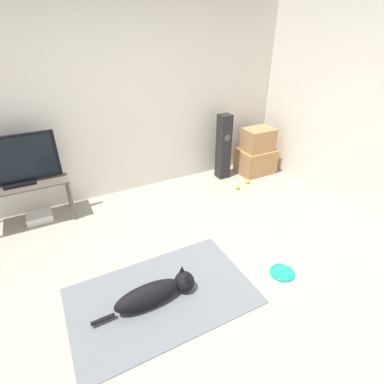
# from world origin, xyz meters

# --- Properties ---
(ground_plane) EXTENTS (12.00, 12.00, 0.00)m
(ground_plane) POSITION_xyz_m (0.00, 0.00, 0.00)
(ground_plane) COLOR #9E9384
(wall_back) EXTENTS (8.00, 0.06, 2.55)m
(wall_back) POSITION_xyz_m (0.00, 2.10, 1.27)
(wall_back) COLOR beige
(wall_back) RESTS_ON ground_plane
(area_rug) EXTENTS (1.65, 1.03, 0.01)m
(area_rug) POSITION_xyz_m (-0.26, -0.04, 0.01)
(area_rug) COLOR slate
(area_rug) RESTS_ON ground_plane
(dog) EXTENTS (0.96, 0.20, 0.25)m
(dog) POSITION_xyz_m (-0.32, -0.07, 0.12)
(dog) COLOR black
(dog) RESTS_ON area_rug
(frisbee) EXTENTS (0.25, 0.25, 0.03)m
(frisbee) POSITION_xyz_m (0.93, -0.33, 0.01)
(frisbee) COLOR #199E7A
(frisbee) RESTS_ON ground_plane
(cardboard_box_lower) EXTENTS (0.58, 0.44, 0.40)m
(cardboard_box_lower) POSITION_xyz_m (2.14, 1.68, 0.20)
(cardboard_box_lower) COLOR #A87A4C
(cardboard_box_lower) RESTS_ON ground_plane
(cardboard_box_upper) EXTENTS (0.46, 0.35, 0.35)m
(cardboard_box_upper) POSITION_xyz_m (2.14, 1.67, 0.58)
(cardboard_box_upper) COLOR #A87A4C
(cardboard_box_upper) RESTS_ON cardboard_box_lower
(floor_speaker) EXTENTS (0.18, 0.18, 1.02)m
(floor_speaker) POSITION_xyz_m (1.56, 1.79, 0.51)
(floor_speaker) COLOR black
(floor_speaker) RESTS_ON ground_plane
(tv_stand) EXTENTS (1.05, 0.42, 0.55)m
(tv_stand) POSITION_xyz_m (-1.26, 1.81, 0.47)
(tv_stand) COLOR brown
(tv_stand) RESTS_ON ground_plane
(tv) EXTENTS (0.96, 0.20, 0.59)m
(tv) POSITION_xyz_m (-1.26, 1.81, 0.84)
(tv) COLOR black
(tv) RESTS_ON tv_stand
(tennis_ball_by_boxes) EXTENTS (0.07, 0.07, 0.07)m
(tennis_ball_by_boxes) POSITION_xyz_m (1.79, 1.40, 0.03)
(tennis_ball_by_boxes) COLOR #C6E033
(tennis_ball_by_boxes) RESTS_ON ground_plane
(tennis_ball_near_speaker) EXTENTS (0.07, 0.07, 0.07)m
(tennis_ball_near_speaker) POSITION_xyz_m (1.54, 1.31, 0.03)
(tennis_ball_near_speaker) COLOR #C6E033
(tennis_ball_near_speaker) RESTS_ON ground_plane
(game_console) EXTENTS (0.30, 0.25, 0.09)m
(game_console) POSITION_xyz_m (-1.16, 1.82, 0.04)
(game_console) COLOR white
(game_console) RESTS_ON ground_plane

